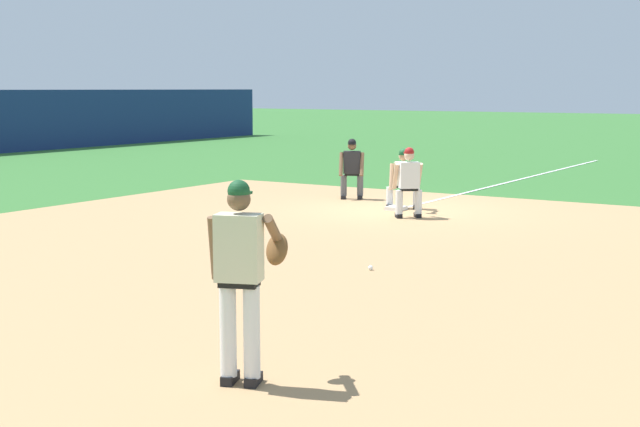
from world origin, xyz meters
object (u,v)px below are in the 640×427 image
at_px(umpire, 352,166).
at_px(first_baseman, 404,176).
at_px(baserunner, 409,180).
at_px(first_base_bag, 396,208).
at_px(baseball, 371,268).
at_px(pitcher, 242,269).

bearing_deg(umpire, first_baseman, -116.63).
distance_m(baserunner, umpire, 3.33).
bearing_deg(baserunner, first_baseman, 31.35).
height_order(first_base_bag, baseball, first_base_bag).
distance_m(first_base_bag, baseball, 6.58).
bearing_deg(pitcher, first_baseman, 20.17).
relative_size(first_base_bag, umpire, 0.26).
relative_size(baseball, umpire, 0.05).
xyz_separation_m(baserunner, umpire, (2.11, 2.59, 0.00)).
xyz_separation_m(first_base_bag, umpire, (1.21, 1.83, 0.75)).
xyz_separation_m(first_baseman, baserunner, (-1.17, -0.71, 0.06)).
distance_m(pitcher, baserunner, 10.74).
height_order(pitcher, first_baseman, pitcher).
bearing_deg(baserunner, baseball, -159.09).
xyz_separation_m(first_base_bag, first_baseman, (0.27, -0.04, 0.69)).
bearing_deg(first_base_bag, umpire, 56.64).
xyz_separation_m(first_baseman, umpire, (0.94, 1.88, 0.06)).
bearing_deg(first_base_bag, first_baseman, -9.26).
xyz_separation_m(baseball, baserunner, (5.10, 1.95, 0.76)).
bearing_deg(umpire, pitcher, -153.80).
bearing_deg(umpire, baserunner, -129.16).
relative_size(first_baseman, umpire, 0.92).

